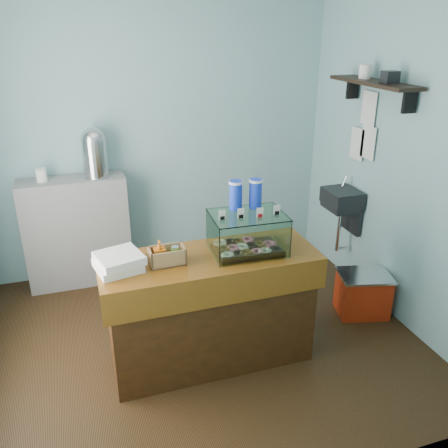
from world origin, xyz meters
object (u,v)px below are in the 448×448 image
object	(u,v)px
counter	(210,308)
red_cooler	(363,293)
display_case	(246,230)
coffee_urn	(94,151)

from	to	relation	value
counter	red_cooler	bearing A→B (deg)	6.80
display_case	red_cooler	world-z (taller)	display_case
display_case	red_cooler	xyz separation A→B (m)	(1.20, 0.15, -0.86)
counter	red_cooler	size ratio (longest dim) A/B	3.06
red_cooler	display_case	bearing A→B (deg)	-158.43
coffee_urn	counter	bearing A→B (deg)	-67.33
coffee_urn	red_cooler	distance (m)	2.80
counter	red_cooler	xyz separation A→B (m)	(1.49, 0.18, -0.26)
coffee_urn	red_cooler	size ratio (longest dim) A/B	0.90
counter	coffee_urn	xyz separation A→B (m)	(-0.65, 1.57, 0.89)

